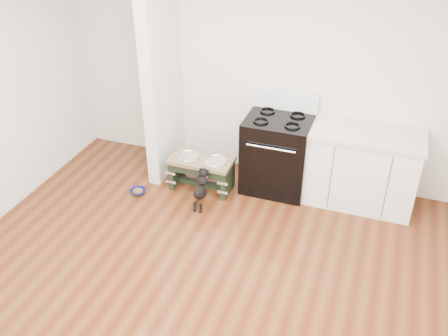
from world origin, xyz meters
TOP-DOWN VIEW (x-y plane):
  - ground at (0.00, 0.00)m, footprint 5.00×5.00m
  - room_shell at (0.00, 0.00)m, footprint 5.00×5.00m
  - partition_wall at (-1.18, 2.10)m, footprint 0.15×0.80m
  - oven_range at (0.25, 2.16)m, footprint 0.76×0.69m
  - cabinet_run at (1.23, 2.18)m, footprint 1.24×0.64m
  - dog_feeder at (-0.59, 1.81)m, footprint 0.75×0.40m
  - puppy at (-0.45, 1.46)m, footprint 0.13×0.39m
  - floor_bowl at (-1.27, 1.44)m, footprint 0.20×0.20m

SIDE VIEW (x-z plane):
  - ground at x=0.00m, z-range 0.00..0.00m
  - floor_bowl at x=-1.27m, z-range 0.00..0.06m
  - puppy at x=-0.45m, z-range 0.02..0.48m
  - dog_feeder at x=-0.59m, z-range 0.08..0.51m
  - cabinet_run at x=1.23m, z-range 0.00..0.91m
  - oven_range at x=0.25m, z-range -0.09..1.05m
  - partition_wall at x=-1.18m, z-range 0.00..2.70m
  - room_shell at x=0.00m, z-range -0.88..4.12m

